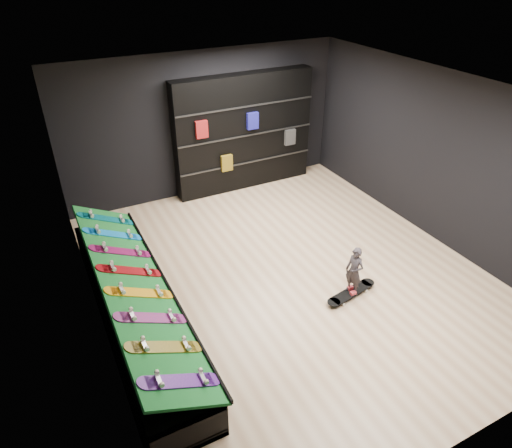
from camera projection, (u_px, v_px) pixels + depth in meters
name	position (u px, v px, depth m)	size (l,w,h in m)	color
floor	(288.00, 273.00, 7.65)	(6.00, 7.00, 0.01)	beige
ceiling	(296.00, 94.00, 6.08)	(6.00, 7.00, 0.01)	white
wall_back	(205.00, 125.00, 9.52)	(6.00, 0.02, 3.00)	black
wall_front	(487.00, 351.00, 4.21)	(6.00, 0.02, 3.00)	black
wall_left	(86.00, 245.00, 5.69)	(0.02, 7.00, 3.00)	black
wall_right	(437.00, 158.00, 8.03)	(0.02, 7.00, 3.00)	black
display_rack	(135.00, 309.00, 6.52)	(0.90, 4.50, 0.50)	black
turf_ramp	(134.00, 283.00, 6.30)	(1.00, 4.50, 0.04)	#0E5A1F
back_shelving	(244.00, 133.00, 9.83)	(3.12, 0.36, 2.49)	black
floor_skateboard	(351.00, 293.00, 7.13)	(0.98, 0.22, 0.09)	black
child	(353.00, 279.00, 6.98)	(0.18, 0.13, 0.48)	black
display_board_0	(180.00, 381.00, 4.85)	(0.98, 0.22, 0.09)	purple
display_board_1	(165.00, 347.00, 5.26)	(0.98, 0.22, 0.09)	yellow
display_board_2	(151.00, 318.00, 5.67)	(0.98, 0.22, 0.09)	#2626BF
display_board_3	(140.00, 293.00, 6.08)	(0.98, 0.22, 0.09)	yellow
display_board_4	(130.00, 271.00, 6.50)	(0.98, 0.22, 0.09)	red
display_board_5	(121.00, 251.00, 6.91)	(0.98, 0.22, 0.09)	#E5198C
display_board_6	(113.00, 234.00, 7.32)	(0.98, 0.22, 0.09)	blue
display_board_7	(106.00, 219.00, 7.73)	(0.98, 0.22, 0.09)	#0C8C99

